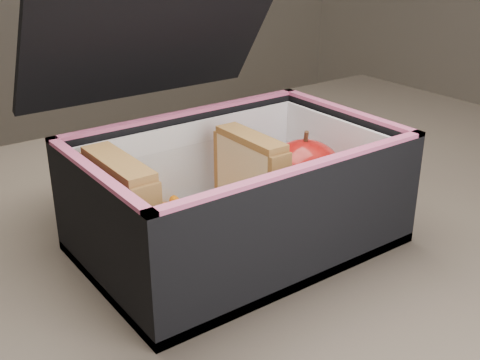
# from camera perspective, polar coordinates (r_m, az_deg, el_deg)

# --- Properties ---
(kitchen_table) EXTENTS (1.20, 0.80, 0.75)m
(kitchen_table) POSITION_cam_1_polar(r_m,az_deg,el_deg) (0.70, 0.77, -10.56)
(kitchen_table) COLOR brown
(kitchen_table) RESTS_ON ground
(lunch_bag) EXTENTS (0.29, 0.30, 0.27)m
(lunch_bag) POSITION_cam_1_polar(r_m,az_deg,el_deg) (0.58, -0.52, -0.45)
(lunch_bag) COLOR black
(lunch_bag) RESTS_ON kitchen_table
(plastic_tub) EXTENTS (0.18, 0.13, 0.08)m
(plastic_tub) POSITION_cam_1_polar(r_m,az_deg,el_deg) (0.56, -4.64, -2.96)
(plastic_tub) COLOR white
(plastic_tub) RESTS_ON lunch_bag
(sandwich_left) EXTENTS (0.03, 0.09, 0.10)m
(sandwich_left) POSITION_cam_1_polar(r_m,az_deg,el_deg) (0.53, -11.12, -3.26)
(sandwich_left) COLOR #D8B78A
(sandwich_left) RESTS_ON plastic_tub
(sandwich_right) EXTENTS (0.02, 0.09, 0.10)m
(sandwich_right) POSITION_cam_1_polar(r_m,az_deg,el_deg) (0.59, 1.01, -0.07)
(sandwich_right) COLOR #D8B78A
(sandwich_right) RESTS_ON plastic_tub
(carrot_sticks) EXTENTS (0.05, 0.15, 0.03)m
(carrot_sticks) POSITION_cam_1_polar(r_m,az_deg,el_deg) (0.57, -4.78, -4.26)
(carrot_sticks) COLOR orange
(carrot_sticks) RESTS_ON plastic_tub
(paper_napkin) EXTENTS (0.08, 0.08, 0.01)m
(paper_napkin) POSITION_cam_1_polar(r_m,az_deg,el_deg) (0.64, 5.81, -2.68)
(paper_napkin) COLOR white
(paper_napkin) RESTS_ON lunch_bag
(red_apple) EXTENTS (0.11, 0.11, 0.09)m
(red_apple) POSITION_cam_1_polar(r_m,az_deg,el_deg) (0.62, 6.11, 0.40)
(red_apple) COLOR #880406
(red_apple) RESTS_ON paper_napkin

